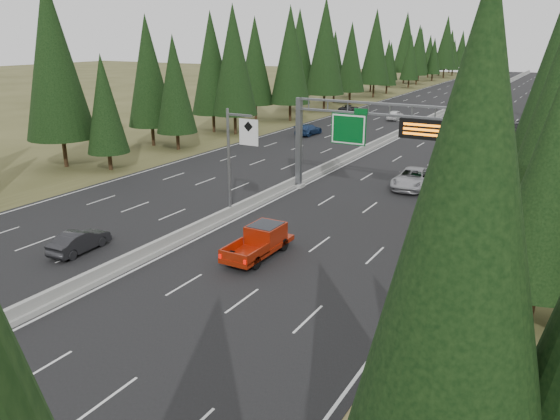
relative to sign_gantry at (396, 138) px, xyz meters
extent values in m
cube|color=black|center=(-8.92, 45.12, -5.23)|extent=(32.00, 260.00, 0.08)
cube|color=olive|center=(8.88, 45.12, -5.24)|extent=(3.60, 260.00, 0.06)
cube|color=#41421F|center=(-26.72, 45.12, -5.24)|extent=(3.60, 260.00, 0.06)
cube|color=gray|center=(-8.92, 45.12, -5.04)|extent=(0.70, 260.00, 0.30)
cube|color=gray|center=(-8.92, 45.12, -4.64)|extent=(0.30, 260.00, 0.60)
cube|color=slate|center=(-8.57, 0.12, -1.29)|extent=(0.45, 0.45, 7.80)
cube|color=gray|center=(-8.57, 0.12, -5.04)|extent=(0.90, 0.90, 0.30)
cube|color=slate|center=(7.28, 0.12, -1.29)|extent=(0.45, 0.45, 7.80)
cube|color=gray|center=(7.28, 0.12, -5.04)|extent=(0.90, 0.90, 0.30)
cube|color=slate|center=(-0.64, 0.12, 2.53)|extent=(15.85, 0.35, 0.16)
cube|color=slate|center=(-0.64, 0.12, 1.69)|extent=(15.85, 0.35, 0.16)
cube|color=#054C19|center=(-3.92, -0.13, 0.36)|extent=(3.00, 0.10, 2.50)
cube|color=silver|center=(-3.92, -0.19, 0.36)|extent=(2.85, 0.02, 2.35)
cube|color=#054C19|center=(-2.92, -0.13, 1.86)|extent=(1.10, 0.10, 0.45)
cube|color=black|center=(2.58, -0.18, 0.86)|extent=(4.50, 0.40, 1.50)
cube|color=orange|center=(2.58, -0.40, 1.21)|extent=(3.80, 0.02, 0.18)
cube|color=orange|center=(2.58, -0.40, 0.86)|extent=(3.80, 0.02, 0.18)
cube|color=orange|center=(2.58, -0.40, 0.51)|extent=(3.80, 0.02, 0.18)
cylinder|color=slate|center=(-8.92, -9.88, -1.19)|extent=(0.20, 0.20, 8.00)
cube|color=gray|center=(-8.92, -9.88, -5.09)|extent=(0.50, 0.50, 0.20)
cube|color=slate|center=(-7.92, -9.88, 2.41)|extent=(2.00, 0.15, 0.15)
cube|color=silver|center=(-7.12, -10.00, 1.31)|extent=(1.50, 0.06, 1.80)
cone|color=black|center=(11.47, -31.55, 2.97)|extent=(5.12, 5.12, 11.94)
cylinder|color=black|center=(11.94, -15.41, -4.31)|extent=(0.40, 0.40, 1.92)
cone|color=black|center=(11.94, -15.41, 1.69)|extent=(4.32, 4.32, 10.08)
cylinder|color=black|center=(11.35, -5.59, -4.09)|extent=(0.40, 0.40, 2.35)
cone|color=black|center=(11.35, -5.59, 3.27)|extent=(5.30, 5.30, 12.36)
cylinder|color=black|center=(10.46, 7.13, -3.84)|extent=(0.40, 0.40, 2.86)
cylinder|color=black|center=(-27.94, -3.38, -4.36)|extent=(0.40, 0.40, 1.81)
cone|color=black|center=(-27.94, -3.38, 1.29)|extent=(4.07, 4.07, 9.49)
cylinder|color=black|center=(-33.02, -4.56, -3.78)|extent=(0.40, 0.40, 2.98)
cone|color=black|center=(-33.02, -4.56, 5.54)|extent=(6.71, 6.71, 15.65)
cylinder|color=black|center=(-28.60, 7.79, -4.23)|extent=(0.40, 0.40, 2.09)
cone|color=black|center=(-28.60, 7.79, 2.30)|extent=(4.70, 4.70, 10.96)
cylinder|color=black|center=(-32.98, 8.39, -4.05)|extent=(0.40, 0.40, 2.45)
cone|color=black|center=(-32.98, 8.39, 3.60)|extent=(5.50, 5.50, 12.84)
cylinder|color=black|center=(-28.65, 19.76, -3.92)|extent=(0.40, 0.40, 2.69)
cone|color=black|center=(-28.65, 19.76, 4.48)|extent=(6.05, 6.05, 14.12)
cylinder|color=black|center=(-32.30, 19.85, -3.99)|extent=(0.40, 0.40, 2.56)
cone|color=black|center=(-32.30, 19.85, 4.03)|extent=(5.77, 5.77, 13.47)
cylinder|color=black|center=(-27.95, 33.84, -3.89)|extent=(0.40, 0.40, 2.75)
cone|color=black|center=(-27.95, 33.84, 4.72)|extent=(6.20, 6.20, 14.46)
cylinder|color=black|center=(-33.09, 31.99, -4.01)|extent=(0.40, 0.40, 2.51)
cone|color=black|center=(-33.09, 31.99, 3.82)|extent=(5.64, 5.64, 13.17)
cylinder|color=black|center=(-28.17, 46.59, -3.75)|extent=(0.40, 0.40, 3.03)
cone|color=black|center=(-28.17, 46.59, 5.71)|extent=(6.81, 6.81, 15.90)
cylinder|color=black|center=(-33.11, 46.60, -3.89)|extent=(0.40, 0.40, 2.76)
cone|color=black|center=(-33.11, 46.60, 4.75)|extent=(6.22, 6.22, 14.51)
cylinder|color=black|center=(-28.33, 58.48, -4.05)|extent=(0.40, 0.40, 2.44)
cone|color=black|center=(-28.33, 58.48, 3.57)|extent=(5.49, 5.49, 12.81)
cylinder|color=black|center=(-32.16, 59.47, -4.17)|extent=(0.40, 0.40, 2.19)
cone|color=black|center=(-32.16, 59.47, 2.66)|extent=(4.92, 4.92, 11.49)
cylinder|color=black|center=(-28.57, 72.00, -3.83)|extent=(0.40, 0.40, 2.88)
cone|color=black|center=(-28.57, 72.00, 5.18)|extent=(6.48, 6.48, 15.13)
cylinder|color=black|center=(-33.47, 70.63, -4.21)|extent=(0.40, 0.40, 2.12)
cone|color=black|center=(-33.47, 70.63, 2.43)|extent=(4.78, 4.78, 11.14)
cylinder|color=black|center=(-28.78, 81.06, -4.32)|extent=(0.40, 0.40, 1.90)
cone|color=black|center=(-28.78, 81.06, 1.62)|extent=(4.28, 4.28, 9.98)
cylinder|color=black|center=(-33.60, 83.55, -4.33)|extent=(0.40, 0.40, 1.87)
cone|color=black|center=(-33.60, 83.55, 1.52)|extent=(4.21, 4.21, 9.83)
cylinder|color=black|center=(-28.41, 96.43, -4.23)|extent=(0.40, 0.40, 2.09)
cone|color=black|center=(-28.41, 96.43, 2.29)|extent=(4.69, 4.69, 10.95)
cylinder|color=black|center=(-33.51, 96.69, -4.37)|extent=(0.40, 0.40, 1.79)
cone|color=black|center=(-33.51, 96.69, 1.22)|extent=(4.03, 4.03, 9.40)
cylinder|color=black|center=(-29.82, 107.91, -4.03)|extent=(0.40, 0.40, 2.48)
cone|color=black|center=(-29.82, 107.91, 3.71)|extent=(5.57, 5.57, 13.00)
cylinder|color=black|center=(-33.81, 109.40, -3.77)|extent=(0.40, 0.40, 3.00)
cone|color=black|center=(-33.81, 109.40, 5.59)|extent=(6.74, 6.74, 15.73)
cylinder|color=black|center=(-29.32, 122.05, -4.30)|extent=(0.40, 0.40, 1.94)
cone|color=black|center=(-29.32, 122.05, 1.75)|extent=(4.36, 4.36, 10.17)
cylinder|color=black|center=(-32.72, 119.74, -4.07)|extent=(0.40, 0.40, 2.40)
cone|color=black|center=(-32.72, 119.74, 3.44)|extent=(5.40, 5.40, 12.61)
cylinder|color=black|center=(-29.00, 134.15, -3.80)|extent=(0.40, 0.40, 2.94)
cone|color=black|center=(-29.00, 134.15, 5.38)|extent=(6.61, 6.61, 15.42)
cylinder|color=black|center=(-33.84, 134.08, -4.23)|extent=(0.40, 0.40, 2.07)
cone|color=black|center=(-33.84, 134.08, 2.24)|extent=(4.66, 4.66, 10.88)
cylinder|color=black|center=(-29.21, 146.47, -4.36)|extent=(0.40, 0.40, 1.82)
cone|color=black|center=(-29.21, 146.47, 1.33)|extent=(4.10, 4.10, 9.56)
cylinder|color=black|center=(-33.02, 144.13, -4.36)|extent=(0.40, 0.40, 1.82)
cone|color=black|center=(-33.02, 144.13, 1.34)|extent=(4.10, 4.10, 9.58)
cylinder|color=black|center=(-29.28, 157.74, -4.13)|extent=(0.40, 0.40, 2.28)
cone|color=black|center=(-29.28, 157.74, 3.00)|extent=(5.13, 5.13, 11.97)
cylinder|color=black|center=(-33.24, 159.23, -4.11)|extent=(0.40, 0.40, 2.32)
cone|color=black|center=(-33.24, 159.23, 3.16)|extent=(5.23, 5.23, 12.20)
imported|color=#AAA9AE|center=(0.26, 4.91, -4.34)|extent=(3.02, 6.20, 1.70)
cylinder|color=black|center=(-4.10, -16.76, -4.79)|extent=(0.30, 0.79, 0.79)
cylinder|color=black|center=(-2.42, -16.76, -4.79)|extent=(0.30, 0.79, 0.79)
cylinder|color=black|center=(-4.10, -13.49, -4.79)|extent=(0.30, 0.79, 0.79)
cylinder|color=black|center=(-2.42, -13.49, -4.79)|extent=(0.30, 0.79, 0.79)
cube|color=#971E09|center=(-3.26, -15.08, -4.64)|extent=(1.98, 5.54, 0.30)
cube|color=#971E09|center=(-3.26, -14.19, -3.95)|extent=(1.88, 2.18, 1.09)
cube|color=black|center=(-3.26, -14.19, -3.66)|extent=(1.68, 1.88, 0.54)
cube|color=#971E09|center=(-4.20, -16.56, -4.30)|extent=(0.10, 2.37, 0.59)
cube|color=#971E09|center=(-2.32, -16.56, -4.30)|extent=(0.10, 2.37, 0.59)
cube|color=#971E09|center=(-3.26, -17.75, -4.30)|extent=(1.98, 0.10, 0.59)
imported|color=#13572C|center=(0.43, 5.12, -4.53)|extent=(1.84, 3.99, 1.32)
imported|color=#5F0F0D|center=(5.58, 10.12, -4.46)|extent=(1.76, 4.48, 1.45)
imported|color=black|center=(4.53, 38.46, -4.45)|extent=(2.30, 5.18, 1.48)
imported|color=white|center=(-4.86, 84.27, -4.38)|extent=(2.91, 5.90, 1.61)
imported|color=black|center=(-7.42, 77.51, -4.44)|extent=(1.85, 4.44, 1.50)
imported|color=black|center=(-13.31, -19.88, -4.50)|extent=(1.76, 4.25, 1.37)
imported|color=navy|center=(-19.69, 23.90, -4.46)|extent=(2.16, 5.06, 1.45)
imported|color=white|center=(-13.98, 42.75, -4.43)|extent=(1.91, 4.49, 1.51)
imported|color=black|center=(-23.42, 46.39, -4.47)|extent=(2.83, 5.34, 1.43)
camera|label=1|loc=(13.12, -41.03, 7.69)|focal=35.00mm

